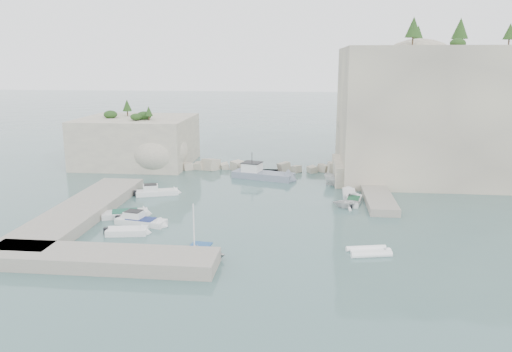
# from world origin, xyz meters

# --- Properties ---
(ground) EXTENTS (400.00, 400.00, 0.00)m
(ground) POSITION_xyz_m (0.00, 0.00, 0.00)
(ground) COLOR #436564
(ground) RESTS_ON ground
(cliff_east) EXTENTS (26.00, 22.00, 17.00)m
(cliff_east) POSITION_xyz_m (23.00, 23.00, 8.50)
(cliff_east) COLOR beige
(cliff_east) RESTS_ON ground
(cliff_terrace) EXTENTS (8.00, 10.00, 2.50)m
(cliff_terrace) POSITION_xyz_m (13.00, 18.00, 1.25)
(cliff_terrace) COLOR beige
(cliff_terrace) RESTS_ON ground
(outcrop_west) EXTENTS (16.00, 14.00, 7.00)m
(outcrop_west) POSITION_xyz_m (-20.00, 25.00, 3.50)
(outcrop_west) COLOR beige
(outcrop_west) RESTS_ON ground
(quay_west) EXTENTS (5.00, 24.00, 1.10)m
(quay_west) POSITION_xyz_m (-17.00, -1.00, 0.55)
(quay_west) COLOR #9E9689
(quay_west) RESTS_ON ground
(quay_south) EXTENTS (18.00, 4.00, 1.10)m
(quay_south) POSITION_xyz_m (-10.00, -12.50, 0.55)
(quay_south) COLOR #9E9689
(quay_south) RESTS_ON ground
(ledge_east) EXTENTS (3.00, 16.00, 0.80)m
(ledge_east) POSITION_xyz_m (13.50, 10.00, 0.40)
(ledge_east) COLOR #9E9689
(ledge_east) RESTS_ON ground
(breakwater) EXTENTS (28.00, 3.00, 1.40)m
(breakwater) POSITION_xyz_m (-1.00, 22.00, 0.70)
(breakwater) COLOR beige
(breakwater) RESTS_ON ground
(motorboat_e) EXTENTS (4.16, 2.25, 0.70)m
(motorboat_e) POSITION_xyz_m (-10.54, -5.50, 0.00)
(motorboat_e) COLOR white
(motorboat_e) RESTS_ON ground
(motorboat_c) EXTENTS (5.25, 3.38, 0.70)m
(motorboat_c) POSITION_xyz_m (-12.58, -0.49, 0.00)
(motorboat_c) COLOR silver
(motorboat_c) RESTS_ON ground
(motorboat_d) EXTENTS (5.59, 2.63, 1.40)m
(motorboat_d) POSITION_xyz_m (-10.16, -2.72, 0.00)
(motorboat_d) COLOR silver
(motorboat_d) RESTS_ON ground
(motorboat_a) EXTENTS (5.51, 3.19, 1.40)m
(motorboat_a) POSITION_xyz_m (-11.84, 7.92, 0.00)
(motorboat_a) COLOR white
(motorboat_a) RESTS_ON ground
(rowboat) EXTENTS (5.35, 4.07, 1.04)m
(rowboat) POSITION_xyz_m (-3.18, -10.30, 0.00)
(rowboat) COLOR silver
(rowboat) RESTS_ON ground
(inflatable_dinghy) EXTENTS (4.00, 2.56, 0.44)m
(inflatable_dinghy) POSITION_xyz_m (10.73, -7.88, 0.00)
(inflatable_dinghy) COLOR white
(inflatable_dinghy) RESTS_ON ground
(tender_east_a) EXTENTS (3.28, 2.93, 1.56)m
(tender_east_a) POSITION_xyz_m (9.83, 5.00, 0.00)
(tender_east_a) COLOR silver
(tender_east_a) RESTS_ON ground
(tender_east_b) EXTENTS (2.32, 4.51, 0.70)m
(tender_east_b) POSITION_xyz_m (10.70, 6.76, 0.00)
(tender_east_b) COLOR silver
(tender_east_b) RESTS_ON ground
(tender_east_c) EXTENTS (1.53, 4.47, 0.70)m
(tender_east_c) POSITION_xyz_m (10.45, 9.60, 0.00)
(tender_east_c) COLOR silver
(tender_east_c) RESTS_ON ground
(tender_east_d) EXTENTS (5.09, 3.23, 1.84)m
(tender_east_d) POSITION_xyz_m (9.95, 14.27, 0.00)
(tender_east_d) COLOR white
(tender_east_d) RESTS_ON ground
(work_boat) EXTENTS (9.32, 5.10, 2.20)m
(work_boat) POSITION_xyz_m (-0.25, 17.42, 0.00)
(work_boat) COLOR slate
(work_boat) RESTS_ON ground
(rowboat_mast) EXTENTS (0.10, 0.10, 4.20)m
(rowboat_mast) POSITION_xyz_m (-3.18, -10.30, 2.62)
(rowboat_mast) COLOR white
(rowboat_mast) RESTS_ON rowboat
(vegetation) EXTENTS (53.48, 13.88, 13.40)m
(vegetation) POSITION_xyz_m (17.83, 24.40, 17.93)
(vegetation) COLOR #1E4219
(vegetation) RESTS_ON ground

